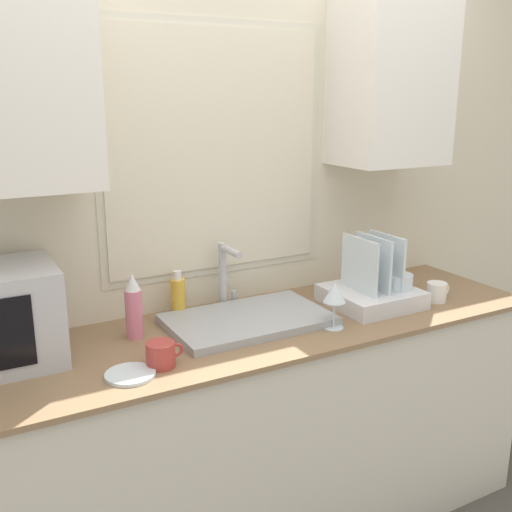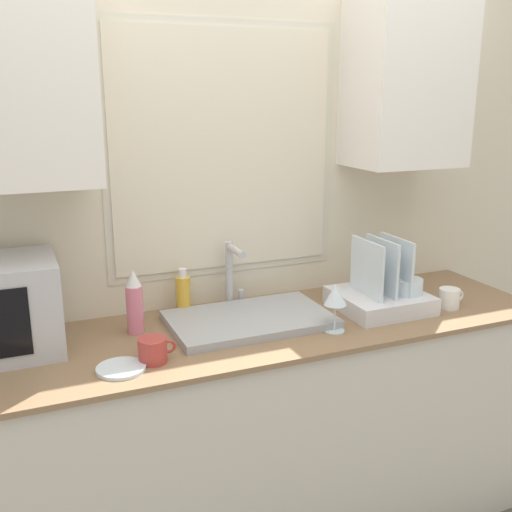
{
  "view_description": "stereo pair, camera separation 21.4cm",
  "coord_description": "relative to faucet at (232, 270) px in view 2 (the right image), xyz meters",
  "views": [
    {
      "loc": [
        -1.0,
        -1.53,
        1.75
      ],
      "look_at": [
        -0.01,
        0.28,
        1.19
      ],
      "focal_mm": 42.0,
      "sensor_mm": 36.0,
      "label": 1
    },
    {
      "loc": [
        -0.81,
        -1.62,
        1.75
      ],
      "look_at": [
        -0.01,
        0.28,
        1.19
      ],
      "focal_mm": 42.0,
      "sensor_mm": 36.0,
      "label": 2
    }
  ],
  "objects": [
    {
      "name": "faucet",
      "position": [
        0.0,
        0.0,
        0.0
      ],
      "size": [
        0.08,
        0.17,
        0.27
      ],
      "color": "#B7B7BC",
      "rests_on": "countertop"
    },
    {
      "name": "wine_glass",
      "position": [
        0.25,
        -0.39,
        -0.02
      ],
      "size": [
        0.08,
        0.08,
        0.18
      ],
      "color": "silver",
      "rests_on": "countertop"
    },
    {
      "name": "countertop",
      "position": [
        0.0,
        -0.23,
        -0.61
      ],
      "size": [
        2.34,
        0.65,
        0.91
      ],
      "color": "beige",
      "rests_on": "ground_plane"
    },
    {
      "name": "small_plate",
      "position": [
        -0.53,
        -0.41,
        -0.15
      ],
      "size": [
        0.16,
        0.16,
        0.01
      ],
      "color": "silver",
      "rests_on": "countertop"
    },
    {
      "name": "wall_back",
      "position": [
        0.0,
        0.08,
        0.32
      ],
      "size": [
        6.0,
        0.38,
        2.6
      ],
      "color": "beige",
      "rests_on": "ground_plane"
    },
    {
      "name": "mug_by_rack",
      "position": [
        0.81,
        -0.35,
        -0.12
      ],
      "size": [
        0.11,
        0.08,
        0.08
      ],
      "color": "white",
      "rests_on": "countertop"
    },
    {
      "name": "soap_bottle",
      "position": [
        -0.2,
        0.01,
        -0.08
      ],
      "size": [
        0.06,
        0.06,
        0.18
      ],
      "color": "gold",
      "rests_on": "countertop"
    },
    {
      "name": "mug_near_sink",
      "position": [
        -0.42,
        -0.39,
        -0.12
      ],
      "size": [
        0.12,
        0.09,
        0.08
      ],
      "color": "#A53833",
      "rests_on": "countertop"
    },
    {
      "name": "dish_rack",
      "position": [
        0.55,
        -0.26,
        -0.09
      ],
      "size": [
        0.34,
        0.33,
        0.29
      ],
      "color": "silver",
      "rests_on": "countertop"
    },
    {
      "name": "spray_bottle",
      "position": [
        -0.42,
        -0.12,
        -0.04
      ],
      "size": [
        0.06,
        0.06,
        0.24
      ],
      "color": "#D8728C",
      "rests_on": "countertop"
    },
    {
      "name": "sink_basin",
      "position": [
        -0.0,
        -0.2,
        -0.14
      ],
      "size": [
        0.6,
        0.38,
        0.03
      ],
      "color": "#9EA0A5",
      "rests_on": "countertop"
    }
  ]
}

